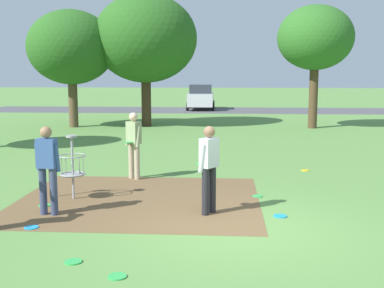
% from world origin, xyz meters
% --- Properties ---
extents(ground_plane, '(160.00, 160.00, 0.00)m').
position_xyz_m(ground_plane, '(0.00, 0.00, 0.00)').
color(ground_plane, '#5B8942').
extents(dirt_tee_pad, '(5.15, 4.48, 0.01)m').
position_xyz_m(dirt_tee_pad, '(-2.09, 1.89, 0.00)').
color(dirt_tee_pad, brown).
rests_on(dirt_tee_pad, ground).
extents(disc_golf_basket, '(0.98, 0.58, 1.39)m').
position_xyz_m(disc_golf_basket, '(-3.57, 1.85, 0.75)').
color(disc_golf_basket, '#9E9EA3').
rests_on(disc_golf_basket, ground).
extents(player_foreground_watching, '(0.48, 0.42, 1.71)m').
position_xyz_m(player_foreground_watching, '(-3.61, 0.65, 0.97)').
color(player_foreground_watching, '#384260').
rests_on(player_foreground_watching, ground).
extents(player_throwing, '(0.45, 0.48, 1.71)m').
position_xyz_m(player_throwing, '(-0.56, 0.92, 0.97)').
color(player_throwing, '#232328').
rests_on(player_throwing, ground).
extents(player_waiting_right, '(0.47, 0.45, 1.71)m').
position_xyz_m(player_waiting_right, '(-2.57, 3.92, 0.97)').
color(player_waiting_right, tan).
rests_on(player_waiting_right, ground).
extents(frisbee_near_basket, '(0.25, 0.25, 0.02)m').
position_xyz_m(frisbee_near_basket, '(-3.64, -0.17, 0.01)').
color(frisbee_near_basket, '#1E93DB').
rests_on(frisbee_near_basket, ground).
extents(frisbee_by_tee, '(0.26, 0.26, 0.02)m').
position_xyz_m(frisbee_by_tee, '(-3.93, 1.25, 0.01)').
color(frisbee_by_tee, green).
rests_on(frisbee_by_tee, ground).
extents(frisbee_mid_grass, '(0.25, 0.25, 0.02)m').
position_xyz_m(frisbee_mid_grass, '(-2.42, -1.65, 0.01)').
color(frisbee_mid_grass, green).
rests_on(frisbee_mid_grass, ground).
extents(frisbee_far_left, '(0.23, 0.23, 0.02)m').
position_xyz_m(frisbee_far_left, '(0.47, 2.31, 0.01)').
color(frisbee_far_left, green).
rests_on(frisbee_far_left, ground).
extents(frisbee_far_right, '(0.23, 0.23, 0.02)m').
position_xyz_m(frisbee_far_right, '(1.99, 5.28, 0.01)').
color(frisbee_far_right, gold).
rests_on(frisbee_far_right, ground).
extents(frisbee_scattered_a, '(0.25, 0.25, 0.02)m').
position_xyz_m(frisbee_scattered_a, '(-1.68, -2.12, 0.01)').
color(frisbee_scattered_a, green).
rests_on(frisbee_scattered_a, ground).
extents(frisbee_scattered_b, '(0.26, 0.26, 0.02)m').
position_xyz_m(frisbee_scattered_b, '(0.81, 0.83, 0.01)').
color(frisbee_scattered_b, '#1E93DB').
rests_on(frisbee_scattered_b, ground).
extents(tree_near_left, '(3.64, 3.64, 5.92)m').
position_xyz_m(tree_near_left, '(4.04, 15.98, 4.33)').
color(tree_near_left, '#4C3823').
rests_on(tree_near_left, ground).
extents(tree_near_right, '(5.15, 5.15, 6.58)m').
position_xyz_m(tree_near_right, '(-4.25, 16.33, 4.37)').
color(tree_near_right, '#422D1E').
rests_on(tree_near_right, ground).
extents(tree_mid_center, '(4.28, 4.28, 5.76)m').
position_xyz_m(tree_mid_center, '(-7.82, 15.64, 3.92)').
color(tree_mid_center, brown).
rests_on(tree_mid_center, ground).
extents(parking_lot_strip, '(36.00, 6.00, 0.01)m').
position_xyz_m(parking_lot_strip, '(0.00, 27.12, 0.00)').
color(parking_lot_strip, '#4C4C51').
rests_on(parking_lot_strip, ground).
extents(parked_car_leftmost, '(2.01, 4.22, 1.84)m').
position_xyz_m(parked_car_leftmost, '(-2.05, 27.82, 0.92)').
color(parked_car_leftmost, silver).
rests_on(parked_car_leftmost, ground).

